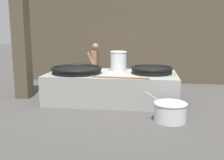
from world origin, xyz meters
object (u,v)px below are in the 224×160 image
(giant_wok_far, at_px, (152,70))
(stock_pot, at_px, (118,61))
(giant_wok_near, at_px, (77,70))
(cook, at_px, (95,65))
(prep_bowl_vegetables, at_px, (170,111))

(giant_wok_far, distance_m, stock_pot, 1.08)
(giant_wok_near, bearing_deg, cook, 79.61)
(cook, bearing_deg, prep_bowl_vegetables, 129.16)
(giant_wok_near, bearing_deg, stock_pot, 30.63)
(stock_pot, bearing_deg, giant_wok_near, -149.37)
(giant_wok_near, xyz_separation_m, cook, (0.25, 1.36, -0.05))
(stock_pot, xyz_separation_m, cook, (-0.85, 0.71, -0.25))
(stock_pot, xyz_separation_m, prep_bowl_vegetables, (1.39, -2.00, -0.87))
(giant_wok_near, relative_size, prep_bowl_vegetables, 1.52)
(giant_wok_near, bearing_deg, prep_bowl_vegetables, -28.56)
(giant_wok_near, relative_size, cook, 0.89)
(prep_bowl_vegetables, bearing_deg, stock_pot, 124.66)
(giant_wok_far, bearing_deg, stock_pot, 157.40)
(cook, height_order, prep_bowl_vegetables, cook)
(giant_wok_far, bearing_deg, prep_bowl_vegetables, -75.70)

